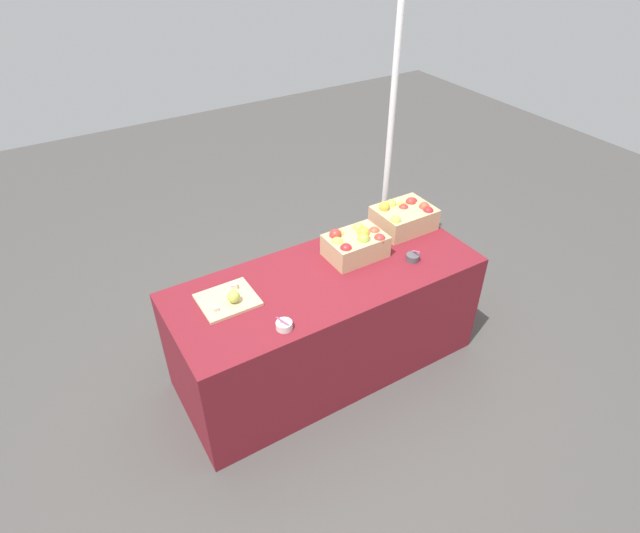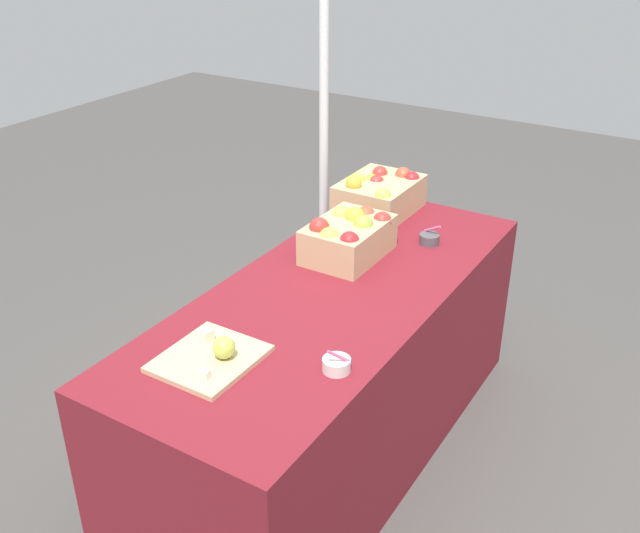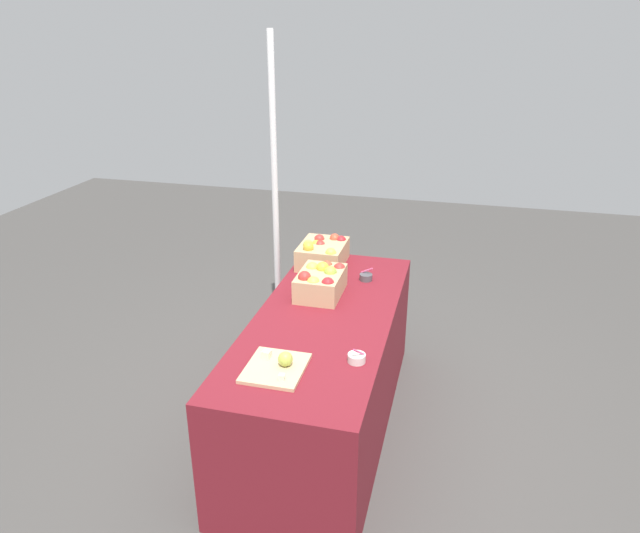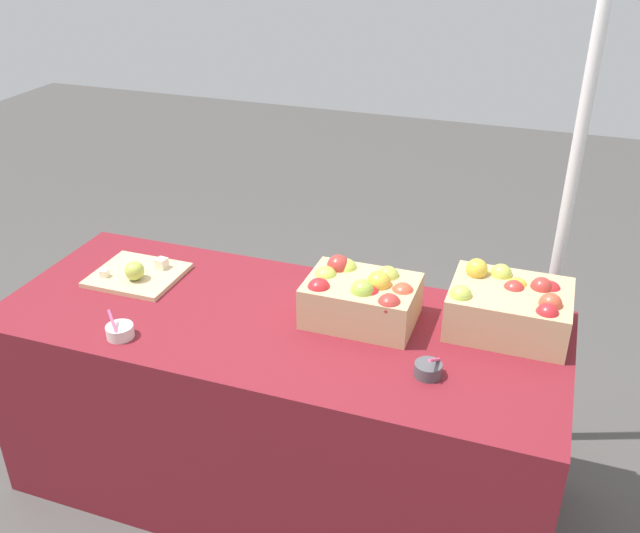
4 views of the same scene
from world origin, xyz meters
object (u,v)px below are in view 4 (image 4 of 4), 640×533
apple_crate_middle (361,297)px  cutting_board_front (137,274)px  tent_pole (571,186)px  sample_bowl_mid (428,369)px  apple_crate_left (510,306)px  sample_bowl_near (120,331)px

apple_crate_middle → cutting_board_front: apple_crate_middle is taller
tent_pole → sample_bowl_mid: bearing=-114.3°
apple_crate_middle → tent_pole: size_ratio=0.16×
apple_crate_left → sample_bowl_near: (-1.16, -0.46, -0.06)m
sample_bowl_near → sample_bowl_mid: 0.98m
sample_bowl_near → tent_pole: (1.29, 0.83, 0.35)m
apple_crate_left → cutting_board_front: apple_crate_left is taller
apple_crate_left → cutting_board_front: size_ratio=1.20×
apple_crate_left → sample_bowl_near: bearing=-158.2°
apple_crate_left → sample_bowl_mid: (-0.19, -0.33, -0.06)m
apple_crate_left → sample_bowl_near: 1.25m
apple_crate_middle → tent_pole: bearing=38.8°
apple_crate_left → cutting_board_front: bearing=-175.2°
sample_bowl_mid → tent_pole: 0.85m
apple_crate_middle → cutting_board_front: (-0.85, -0.00, -0.07)m
sample_bowl_mid → apple_crate_left: bearing=60.1°
sample_bowl_near → tent_pole: 1.57m
sample_bowl_near → tent_pole: size_ratio=0.04×
sample_bowl_mid → tent_pole: (0.32, 0.70, 0.35)m
cutting_board_front → sample_bowl_mid: size_ratio=3.63×
sample_bowl_mid → tent_pole: size_ratio=0.04×
apple_crate_left → apple_crate_middle: apple_crate_left is taller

